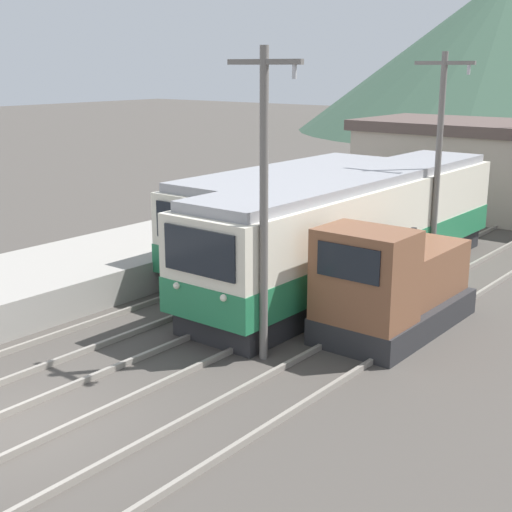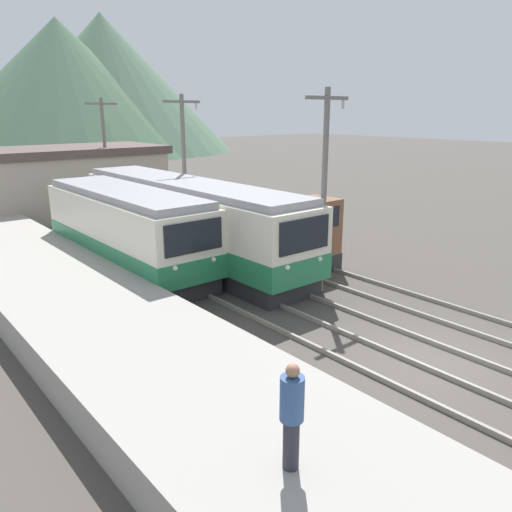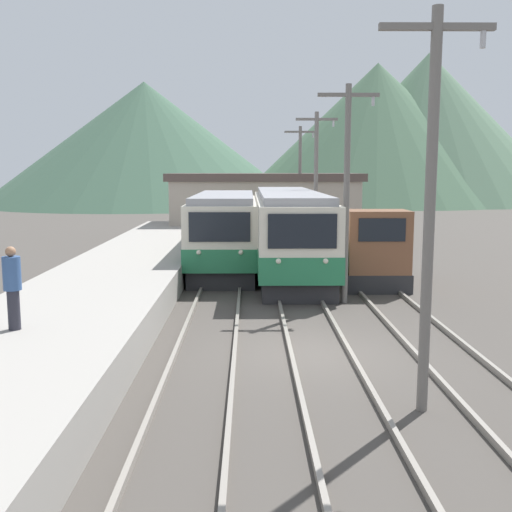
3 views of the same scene
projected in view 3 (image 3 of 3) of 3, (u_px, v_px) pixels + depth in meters
name	position (u px, v px, depth m)	size (l,w,h in m)	color
ground_plane	(311.00, 353.00, 14.66)	(200.00, 200.00, 0.00)	#47423D
platform_left	(55.00, 334.00, 14.52)	(4.50, 54.00, 1.01)	gray
track_left	(205.00, 351.00, 14.62)	(1.54, 60.00, 0.14)	gray
track_center	(320.00, 350.00, 14.65)	(1.54, 60.00, 0.14)	gray
track_right	(441.00, 350.00, 14.69)	(1.54, 60.00, 0.14)	gray
commuter_train_left	(225.00, 235.00, 26.83)	(2.84, 10.23, 3.43)	#28282B
commuter_train_center	(288.00, 234.00, 26.75)	(2.84, 14.82, 3.55)	#28282B
shunting_locomotive	(369.00, 253.00, 23.63)	(2.40, 5.08, 3.00)	#28282B
catenary_mast_near	(431.00, 199.00, 10.63)	(2.00, 0.20, 7.22)	slate
catenary_mast_mid	(347.00, 186.00, 19.74)	(2.00, 0.20, 7.22)	slate
catenary_mast_far	(316.00, 181.00, 28.85)	(2.00, 0.20, 7.22)	slate
catenary_mast_distant	(300.00, 179.00, 37.96)	(2.00, 0.20, 7.22)	slate
person_on_platform	(12.00, 284.00, 12.88)	(0.38, 0.38, 1.82)	#282833
station_building	(264.00, 205.00, 40.09)	(12.60, 6.30, 4.27)	#AD9E8E
mountain_backdrop	(324.00, 134.00, 85.25)	(82.17, 47.10, 21.32)	#517056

